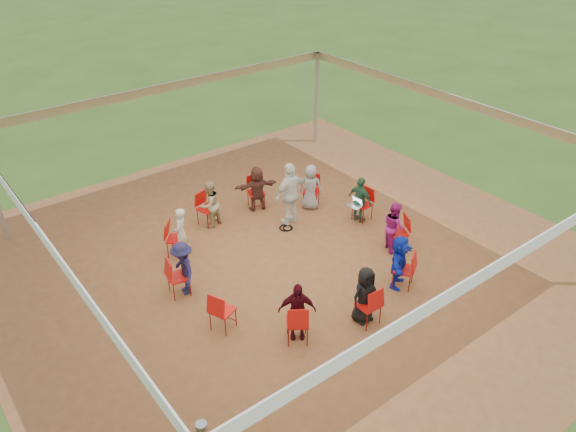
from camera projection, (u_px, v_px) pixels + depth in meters
ground at (289, 260)px, 13.20m from camera, size 80.00×80.00×0.00m
dirt_patch at (289, 260)px, 13.20m from camera, size 13.00×13.00×0.00m
tent at (289, 170)px, 11.97m from camera, size 10.33×10.33×3.00m
chair_0 at (363, 205)px, 14.55m from camera, size 0.48×0.47×0.90m
chair_1 at (311, 191)px, 15.19m from camera, size 0.61×0.60×0.90m
chair_2 at (256, 192)px, 15.11m from camera, size 0.54×0.55×0.90m
chair_3 at (207, 209)px, 14.36m from camera, size 0.52×0.53×0.90m
chair_4 at (176, 239)px, 13.16m from camera, size 0.61×0.61×0.90m
chair_5 at (179, 277)px, 11.90m from camera, size 0.51×0.49×0.90m
chair_6 at (223, 311)px, 10.98m from camera, size 0.57×0.56×0.90m
chair_7 at (297, 322)px, 10.69m from camera, size 0.60×0.60×0.90m
chair_8 at (368, 305)px, 11.12m from camera, size 0.43×0.45×0.90m
chair_9 at (404, 269)px, 12.14m from camera, size 0.59×0.59×0.90m
chair_10 at (398, 232)px, 13.42m from camera, size 0.58×0.57×0.90m
person_seated_0 at (360, 200)px, 14.39m from camera, size 0.46×0.77×1.25m
person_seated_1 at (311, 187)px, 14.99m from camera, size 0.65×0.69×1.25m
person_seated_2 at (257, 188)px, 14.92m from camera, size 1.24×0.77×1.25m
person_seated_3 at (210, 204)px, 14.20m from camera, size 0.68×0.49×1.25m
person_seated_4 at (181, 233)px, 13.06m from camera, size 0.53×0.54×1.25m
person_seated_5 at (183, 269)px, 11.86m from camera, size 0.53×0.87×1.25m
person_seated_6 at (297, 311)px, 10.70m from camera, size 0.82×0.73×1.25m
person_seated_7 at (365, 295)px, 11.11m from camera, size 0.62×0.36×1.25m
person_seated_8 at (399, 261)px, 12.08m from camera, size 1.22×0.97×1.25m
person_seated_9 at (394, 226)px, 13.30m from camera, size 0.58×0.70×1.25m
standing_person at (290, 194)px, 14.19m from camera, size 1.05×0.60×1.71m
cable_coil at (286, 228)px, 14.38m from camera, size 0.34×0.34×0.03m
laptop at (356, 203)px, 14.31m from camera, size 0.30×0.35×0.23m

